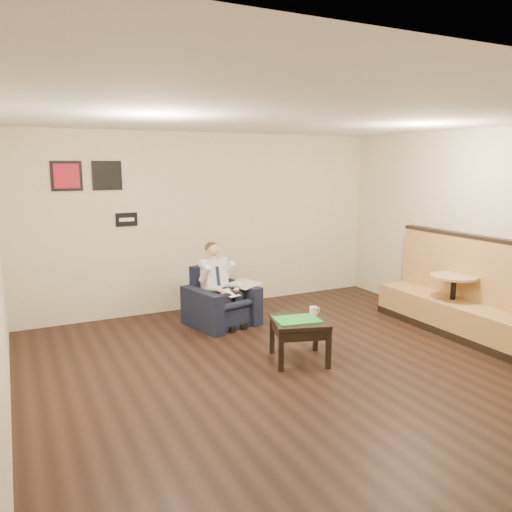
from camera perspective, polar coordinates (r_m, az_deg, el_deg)
name	(u,v)px	position (r m, az deg, el deg)	size (l,w,h in m)	color
ground	(306,372)	(5.82, 5.71, -13.04)	(6.00, 6.00, 0.00)	black
wall_back	(208,222)	(8.08, -5.50, 3.93)	(6.00, 0.02, 2.80)	beige
wall_right	(498,233)	(7.45, 25.89, 2.37)	(0.02, 6.00, 2.80)	beige
ceiling	(311,116)	(5.35, 6.27, 15.61)	(6.00, 6.00, 0.02)	white
seating_sign	(127,219)	(7.69, -14.57, 4.06)	(0.32, 0.02, 0.20)	black
art_print_left	(67,176)	(7.52, -20.84, 8.55)	(0.42, 0.03, 0.42)	#B2152B
art_print_right	(107,176)	(7.60, -16.67, 8.80)	(0.42, 0.03, 0.42)	black
armchair	(221,297)	(7.28, -3.97, -4.66)	(0.86, 0.86, 0.84)	black
seated_man	(226,288)	(7.15, -3.46, -3.64)	(0.54, 0.82, 1.14)	silver
lap_papers	(230,293)	(7.10, -3.01, -4.24)	(0.19, 0.27, 0.01)	white
newspaper	(244,284)	(7.38, -1.38, -3.21)	(0.36, 0.45, 0.01)	silver
side_table	(299,340)	(6.03, 4.95, -9.54)	(0.62, 0.62, 0.51)	black
green_folder	(297,320)	(5.92, 4.72, -7.26)	(0.51, 0.36, 0.01)	green
coffee_mug	(313,311)	(6.11, 6.57, -6.26)	(0.09, 0.09, 0.11)	white
smartphone	(300,314)	(6.13, 5.11, -6.65)	(0.16, 0.08, 0.01)	black
banquette	(461,286)	(7.38, 22.36, -3.23)	(0.62, 2.61, 1.34)	#AE8143
cafe_table	(452,303)	(7.53, 21.51, -5.02)	(0.64, 0.64, 0.80)	tan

